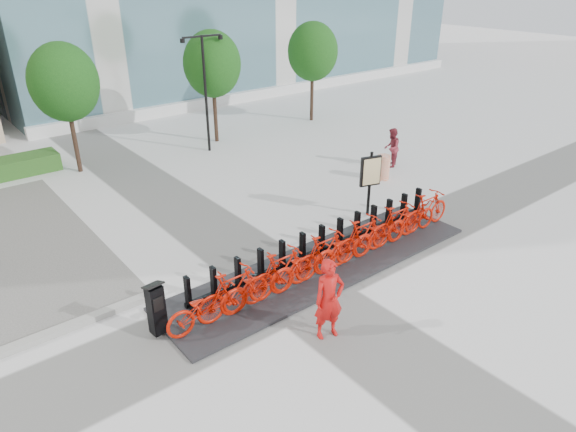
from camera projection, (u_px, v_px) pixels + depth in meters
ground at (294, 287)px, 13.40m from camera, size 120.00×120.00×0.00m
tree_1 at (64, 82)px, 19.42m from camera, size 2.60×2.60×5.10m
tree_2 at (212, 64)px, 23.06m from camera, size 2.60×2.60×5.10m
tree_3 at (313, 52)px, 26.42m from camera, size 2.60×2.60×5.10m
streetlamp at (205, 81)px, 22.00m from camera, size 2.00×0.20×5.00m
dock_pad at (323, 265)px, 14.32m from camera, size 9.60×2.40×0.08m
dock_rail_posts at (323, 240)px, 14.68m from camera, size 8.74×0.50×0.85m
bike_0 at (207, 306)px, 11.63m from camera, size 2.05×0.72×1.08m
bike_1 at (233, 292)px, 12.01m from camera, size 1.99×0.56×1.20m
bike_2 at (258, 284)px, 12.44m from camera, size 2.05×0.72×1.08m
bike_3 at (282, 272)px, 12.82m from camera, size 1.99×0.56×1.20m
bike_4 at (304, 264)px, 13.25m from camera, size 2.05×0.72×1.08m
bike_5 at (324, 254)px, 13.63m from camera, size 1.99×0.56×1.20m
bike_6 at (344, 247)px, 14.06m from camera, size 2.05×0.72×1.08m
bike_7 at (362, 238)px, 14.43m from camera, size 1.99×0.56×1.20m
bike_8 at (379, 232)px, 14.86m from camera, size 2.05×0.72×1.08m
bike_9 at (396, 223)px, 15.24m from camera, size 1.99×0.56×1.20m
bike_10 at (412, 218)px, 15.67m from camera, size 2.05×0.72×1.08m
bike_11 at (427, 210)px, 16.05m from camera, size 1.99×0.56×1.20m
kiosk at (156, 309)px, 11.37m from camera, size 0.44×0.38×1.34m
worker_red at (329, 299)px, 11.25m from camera, size 0.80×0.63×1.94m
pedestrian at (392, 148)px, 21.15m from camera, size 1.00×0.94×1.63m
construction_barrel at (383, 167)px, 20.03m from camera, size 0.66×0.66×0.97m
map_sign at (370, 174)px, 16.70m from camera, size 0.72×0.31×2.21m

